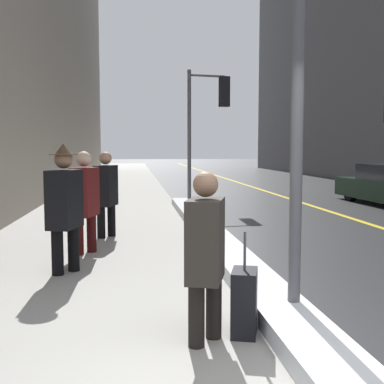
{
  "coord_description": "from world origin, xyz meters",
  "views": [
    {
      "loc": [
        -1.24,
        -2.99,
        1.68
      ],
      "look_at": [
        -0.4,
        4.0,
        1.05
      ],
      "focal_mm": 45.0,
      "sensor_mm": 36.0,
      "label": 1
    }
  ],
  "objects": [
    {
      "name": "sidewalk_slab",
      "position": [
        -2.0,
        15.0,
        0.01
      ],
      "size": [
        4.0,
        80.0,
        0.01
      ],
      "color": "#9E9B93",
      "rests_on": "ground"
    },
    {
      "name": "road_centre_stripe",
      "position": [
        4.0,
        15.0,
        0.0
      ],
      "size": [
        0.16,
        80.0,
        0.0
      ],
      "color": "gold",
      "rests_on": "ground"
    },
    {
      "name": "snow_bank_curb",
      "position": [
        0.17,
        5.37,
        0.1
      ],
      "size": [
        0.56,
        12.49,
        0.19
      ],
      "color": "white",
      "rests_on": "ground"
    },
    {
      "name": "lamp_post",
      "position": [
        0.3,
        1.46,
        2.97
      ],
      "size": [
        0.28,
        0.28,
        4.98
      ],
      "color": "#515156",
      "rests_on": "ground"
    },
    {
      "name": "traffic_light_near",
      "position": [
        1.05,
        11.43,
        2.9
      ],
      "size": [
        1.3,
        0.44,
        4.01
      ],
      "rotation": [
        0.0,
        0.0,
        0.16
      ],
      "color": "#515156",
      "rests_on": "ground"
    },
    {
      "name": "pedestrian_with_shoulder_bag",
      "position": [
        -0.64,
        1.01,
        0.82
      ],
      "size": [
        0.41,
        0.72,
        1.49
      ],
      "rotation": [
        0.0,
        0.0,
        -1.86
      ],
      "color": "black",
      "rests_on": "ground"
    },
    {
      "name": "pedestrian_in_fedora",
      "position": [
        -2.17,
        3.54,
        0.96
      ],
      "size": [
        0.46,
        0.61,
        1.75
      ],
      "rotation": [
        0.0,
        0.0,
        -1.86
      ],
      "color": "black",
      "rests_on": "ground"
    },
    {
      "name": "pedestrian_in_glasses",
      "position": [
        -2.03,
        4.76,
        0.91
      ],
      "size": [
        0.45,
        0.6,
        1.64
      ],
      "rotation": [
        0.0,
        0.0,
        -1.86
      ],
      "color": "#340C0C",
      "rests_on": "ground"
    },
    {
      "name": "pedestrian_nearside",
      "position": [
        -1.78,
        6.17,
        0.91
      ],
      "size": [
        0.45,
        0.59,
        1.63
      ],
      "rotation": [
        0.0,
        0.0,
        -1.86
      ],
      "color": "black",
      "rests_on": "ground"
    },
    {
      "name": "rolling_suitcase",
      "position": [
        -0.27,
        1.13,
        0.3
      ],
      "size": [
        0.31,
        0.41,
        0.95
      ],
      "rotation": [
        0.0,
        0.0,
        -1.86
      ],
      "color": "black",
      "rests_on": "ground"
    }
  ]
}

